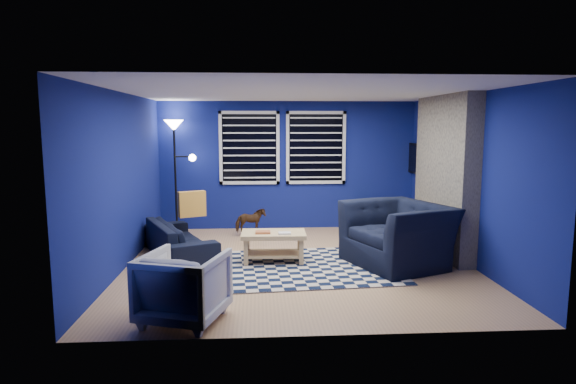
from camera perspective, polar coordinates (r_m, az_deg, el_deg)
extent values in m
plane|color=tan|center=(7.24, 1.20, -8.43)|extent=(5.00, 5.00, 0.00)
plane|color=white|center=(6.96, 1.26, 11.74)|extent=(5.00, 5.00, 0.00)
plane|color=navy|center=(9.47, -0.02, 3.16)|extent=(5.00, 0.00, 5.00)
plane|color=navy|center=(7.22, -18.95, 1.24)|extent=(0.00, 5.00, 5.00)
plane|color=navy|center=(7.61, 20.34, 1.50)|extent=(0.00, 5.00, 5.00)
cube|color=gray|center=(8.02, 18.05, 1.91)|extent=(0.26, 2.00, 2.50)
cube|color=black|center=(8.11, 16.86, -4.43)|extent=(0.04, 0.70, 0.60)
cube|color=gray|center=(8.14, 15.91, -6.59)|extent=(0.50, 1.20, 0.08)
cube|color=black|center=(9.41, -4.60, 5.24)|extent=(1.05, 0.02, 1.30)
cube|color=white|center=(9.39, -4.65, 9.38)|extent=(1.17, 0.05, 0.06)
cube|color=white|center=(9.46, -4.55, 1.11)|extent=(1.17, 0.05, 0.06)
cube|color=black|center=(9.48, 3.32, 5.27)|extent=(1.05, 0.02, 1.30)
cube|color=white|center=(9.46, 3.36, 9.38)|extent=(1.17, 0.05, 0.06)
cube|color=white|center=(9.52, 3.29, 1.17)|extent=(1.17, 0.05, 0.06)
cube|color=black|center=(9.44, 15.21, 3.78)|extent=(0.06, 1.00, 0.58)
cube|color=black|center=(9.43, 15.01, 3.78)|extent=(0.01, 0.92, 0.50)
cube|color=black|center=(7.04, 2.37, -8.83)|extent=(2.64, 2.17, 0.02)
imported|color=black|center=(7.76, -12.77, -5.44)|extent=(1.97, 1.42, 0.54)
imported|color=black|center=(7.23, 12.88, -4.94)|extent=(1.75, 1.66, 0.91)
imported|color=gray|center=(5.21, -12.25, -10.90)|extent=(1.00, 1.02, 0.74)
imported|color=#492417|center=(8.87, -4.48, -3.41)|extent=(0.37, 0.58, 0.46)
cube|color=tan|center=(7.19, -1.73, -5.04)|extent=(0.97, 0.58, 0.06)
cube|color=tan|center=(7.27, -1.72, -7.32)|extent=(0.88, 0.49, 0.03)
cube|color=#AB5930|center=(7.13, -2.99, -4.78)|extent=(0.22, 0.17, 0.03)
cube|color=silver|center=(7.07, -0.40, -4.90)|extent=(0.18, 0.13, 0.03)
cube|color=tan|center=(7.04, -4.96, -7.22)|extent=(0.07, 0.07, 0.38)
cube|color=tan|center=(7.07, 1.62, -7.13)|extent=(0.07, 0.07, 0.38)
cube|color=tan|center=(7.45, -4.88, -6.37)|extent=(0.07, 0.07, 0.38)
cube|color=tan|center=(7.47, 1.33, -6.29)|extent=(0.07, 0.07, 0.38)
cube|color=tan|center=(9.58, 9.14, -3.05)|extent=(0.59, 0.42, 0.46)
cube|color=black|center=(9.58, 9.14, -3.05)|extent=(0.51, 0.38, 0.37)
cube|color=#BBE61B|center=(9.53, 9.17, -1.43)|extent=(0.36, 0.29, 0.09)
cylinder|color=black|center=(9.52, -13.00, -4.54)|extent=(0.27, 0.27, 0.03)
cylinder|color=black|center=(9.36, -13.19, 1.39)|extent=(0.04, 0.04, 1.99)
cone|color=white|center=(9.30, -13.39, 7.70)|extent=(0.36, 0.36, 0.20)
sphere|color=white|center=(9.22, -11.27, 4.00)|extent=(0.13, 0.13, 0.13)
cube|color=gold|center=(8.09, -11.31, -1.40)|extent=(0.46, 0.30, 0.42)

